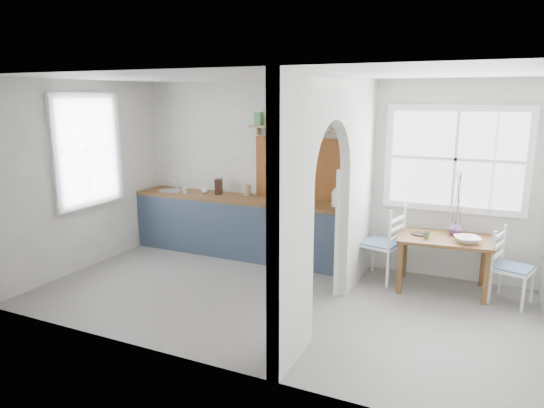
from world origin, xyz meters
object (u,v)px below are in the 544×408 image
at_px(chair_right, 513,267).
at_px(vase, 455,228).
at_px(chair_left, 381,243).
at_px(kettle, 337,197).
at_px(dining_table, 442,263).

xyz_separation_m(chair_right, vase, (-0.68, 0.24, 0.33)).
height_order(chair_left, kettle, kettle).
bearing_deg(chair_right, vase, 87.97).
xyz_separation_m(dining_table, chair_left, (-0.78, 0.03, 0.16)).
xyz_separation_m(dining_table, vase, (0.10, 0.15, 0.43)).
distance_m(chair_right, kettle, 2.32).
height_order(kettle, vase, kettle).
distance_m(dining_table, vase, 0.47).
height_order(dining_table, vase, vase).
xyz_separation_m(kettle, vase, (1.55, -0.05, -0.25)).
distance_m(chair_left, kettle, 0.86).
bearing_deg(chair_right, kettle, 100.17).
bearing_deg(kettle, chair_right, 17.38).
xyz_separation_m(chair_left, vase, (0.89, 0.12, 0.27)).
distance_m(chair_right, vase, 0.79).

